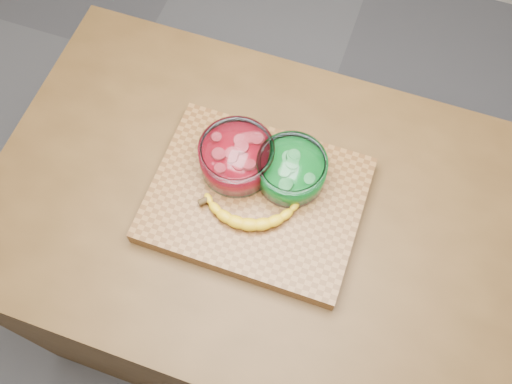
% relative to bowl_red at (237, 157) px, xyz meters
% --- Properties ---
extents(ground, '(3.50, 3.50, 0.00)m').
position_rel_bowl_red_xyz_m(ground, '(0.06, -0.06, -0.98)').
color(ground, '#57575B').
rests_on(ground, ground).
extents(counter, '(1.20, 0.80, 0.90)m').
position_rel_bowl_red_xyz_m(counter, '(0.06, -0.06, -0.53)').
color(counter, '#503518').
rests_on(counter, ground).
extents(cutting_board, '(0.45, 0.35, 0.04)m').
position_rel_bowl_red_xyz_m(cutting_board, '(0.06, -0.06, -0.06)').
color(cutting_board, brown).
rests_on(cutting_board, counter).
extents(bowl_red, '(0.16, 0.16, 0.08)m').
position_rel_bowl_red_xyz_m(bowl_red, '(0.00, 0.00, 0.00)').
color(bowl_red, white).
rests_on(bowl_red, cutting_board).
extents(bowl_green, '(0.15, 0.15, 0.07)m').
position_rel_bowl_red_xyz_m(bowl_green, '(0.12, 0.01, -0.00)').
color(bowl_green, white).
rests_on(bowl_green, cutting_board).
extents(banana, '(0.23, 0.13, 0.03)m').
position_rel_bowl_red_xyz_m(banana, '(0.06, -0.10, -0.02)').
color(banana, gold).
rests_on(banana, cutting_board).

